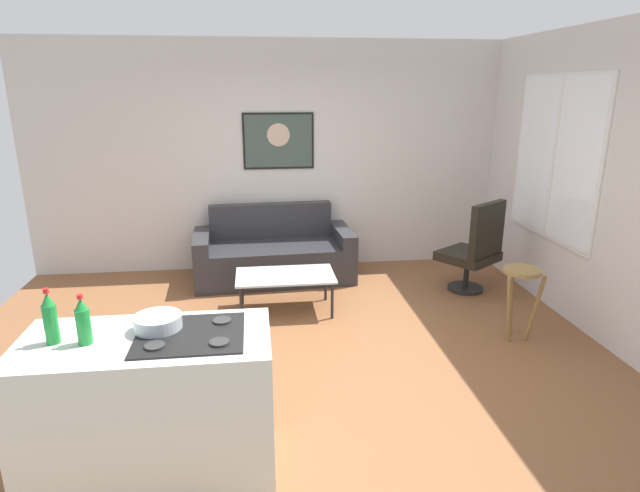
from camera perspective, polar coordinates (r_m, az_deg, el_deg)
ground at (r=4.75m, az=-0.66°, el=-11.57°), size 6.40×6.40×0.04m
back_wall at (r=6.65m, az=-3.12°, el=9.52°), size 6.40×0.05×2.80m
right_wall at (r=5.49m, az=27.42°, el=6.14°), size 0.05×6.40×2.80m
couch at (r=6.42m, az=-5.02°, el=-0.99°), size 1.91×0.97×0.86m
coffee_table at (r=5.42m, az=-3.78°, el=-3.41°), size 1.00×0.58×0.40m
armchair at (r=6.12m, az=16.44°, el=-0.31°), size 0.78×0.77×1.05m
bar_stool at (r=5.10m, az=20.89°, el=-3.92°), size 0.38×0.38×0.68m
kitchen_counter at (r=3.35m, az=-17.72°, el=-16.27°), size 1.40×0.68×0.92m
soda_bottle at (r=3.22m, az=-27.14°, el=-7.02°), size 0.08×0.08×0.32m
soda_bottle_2 at (r=3.14m, az=-24.23°, el=-7.48°), size 0.08×0.08×0.29m
mixing_bowl at (r=3.19m, az=-17.13°, el=-7.97°), size 0.27×0.27×0.09m
wall_painting at (r=6.58m, az=-4.51°, el=11.26°), size 0.86×0.03×0.68m
window at (r=5.95m, az=24.08°, el=8.64°), size 0.03×1.54×1.67m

